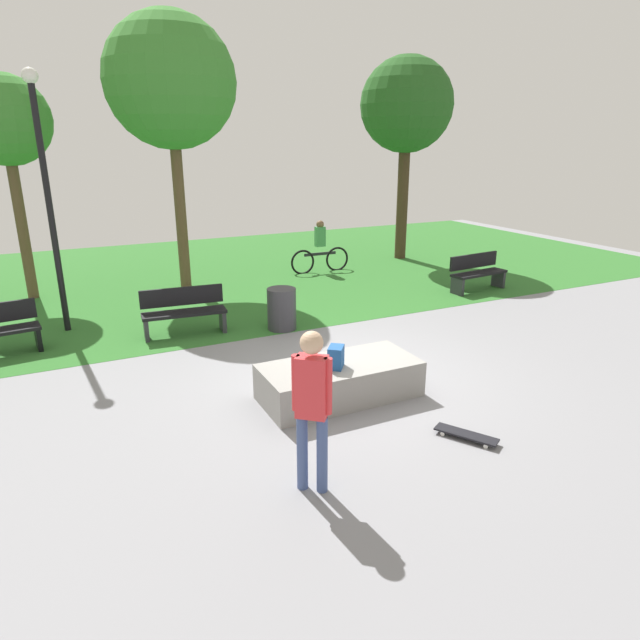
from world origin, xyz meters
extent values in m
plane|color=gray|center=(0.00, 0.00, 0.00)|extent=(28.00, 28.00, 0.00)
cube|color=#2D6B28|center=(0.00, 8.20, 0.00)|extent=(26.60, 11.60, 0.01)
cube|color=gray|center=(-0.54, -0.57, 0.27)|extent=(2.32, 1.06, 0.53)
cube|color=#1E4C8C|center=(-0.66, -0.68, 0.69)|extent=(0.33, 0.34, 0.32)
cylinder|color=#3F5184|center=(-1.79, -2.52, 0.44)|extent=(0.12, 0.12, 0.89)
cylinder|color=#3F5184|center=(-1.95, -2.38, 0.44)|extent=(0.12, 0.12, 0.89)
cube|color=red|center=(-1.87, -2.45, 1.22)|extent=(0.37, 0.36, 0.67)
cylinder|color=red|center=(-1.74, -2.56, 1.25)|extent=(0.09, 0.09, 0.61)
cylinder|color=red|center=(-2.00, -2.34, 1.25)|extent=(0.09, 0.09, 0.61)
sphere|color=tan|center=(-1.87, -2.45, 1.70)|extent=(0.24, 0.24, 0.24)
cube|color=black|center=(0.34, -2.36, 0.07)|extent=(0.58, 0.79, 0.02)
cylinder|color=silver|center=(0.55, -2.56, 0.03)|extent=(0.05, 0.06, 0.06)
cylinder|color=silver|center=(0.41, -2.64, 0.03)|extent=(0.05, 0.06, 0.06)
cylinder|color=silver|center=(0.27, -2.08, 0.03)|extent=(0.05, 0.06, 0.06)
cylinder|color=silver|center=(0.13, -2.16, 0.03)|extent=(0.05, 0.06, 0.06)
cube|color=black|center=(-1.95, 3.18, 0.45)|extent=(1.63, 0.58, 0.06)
cube|color=black|center=(-1.93, 3.40, 0.73)|extent=(1.60, 0.20, 0.36)
cube|color=#2D2D33|center=(-1.22, 3.12, 0.23)|extent=(0.11, 0.40, 0.45)
cube|color=#2D2D33|center=(-2.69, 3.25, 0.23)|extent=(0.11, 0.40, 0.45)
cube|color=black|center=(5.50, 3.28, 0.45)|extent=(1.64, 0.60, 0.06)
cube|color=black|center=(5.48, 3.50, 0.73)|extent=(1.60, 0.22, 0.36)
cube|color=#2D2D33|center=(6.23, 3.35, 0.23)|extent=(0.12, 0.40, 0.45)
cube|color=#2D2D33|center=(4.77, 3.20, 0.23)|extent=(0.12, 0.40, 0.45)
cube|color=black|center=(-4.54, 3.59, 0.23)|extent=(0.13, 0.40, 0.45)
cylinder|color=brown|center=(-4.66, 7.53, 1.74)|extent=(0.25, 0.25, 3.48)
sphere|color=#387F2D|center=(-4.66, 7.53, 4.07)|extent=(1.99, 1.99, 1.99)
cylinder|color=brown|center=(-1.07, 7.01, 2.02)|extent=(0.28, 0.28, 4.03)
sphere|color=#387F2D|center=(-1.07, 7.01, 4.96)|extent=(3.10, 3.10, 3.10)
cylinder|color=#42301E|center=(6.05, 7.62, 1.91)|extent=(0.35, 0.35, 3.83)
sphere|color=#23561E|center=(6.05, 7.62, 4.67)|extent=(2.80, 2.80, 2.80)
cylinder|color=black|center=(-4.03, 4.52, 2.30)|extent=(0.12, 0.12, 4.59)
sphere|color=silver|center=(-4.03, 4.52, 4.71)|extent=(0.28, 0.28, 0.28)
cylinder|color=#333338|center=(-0.12, 2.69, 0.42)|extent=(0.58, 0.58, 0.84)
torus|color=black|center=(3.38, 6.94, 0.33)|extent=(0.72, 0.08, 0.72)
torus|color=black|center=(2.28, 6.97, 0.33)|extent=(0.72, 0.08, 0.72)
cube|color=black|center=(2.83, 6.95, 0.53)|extent=(0.99, 0.06, 0.08)
cube|color=#3F8C4C|center=(2.83, 6.95, 1.03)|extent=(0.28, 0.19, 0.56)
sphere|color=brown|center=(2.83, 6.95, 1.38)|extent=(0.22, 0.22, 0.22)
camera|label=1|loc=(-4.04, -7.09, 3.61)|focal=30.78mm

